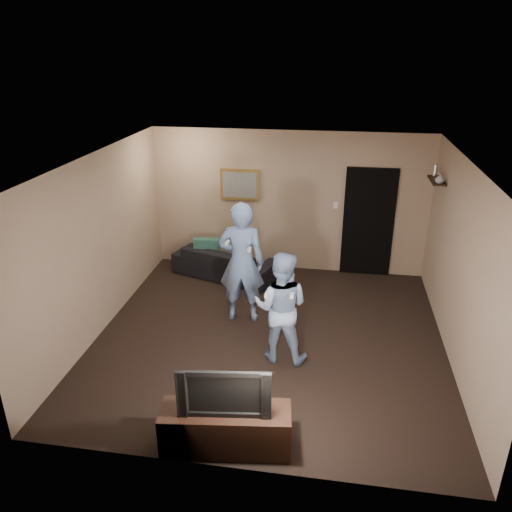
% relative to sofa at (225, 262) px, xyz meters
% --- Properties ---
extents(ground, '(5.00, 5.00, 0.00)m').
position_rel_sofa_xyz_m(ground, '(1.09, -1.95, -0.28)').
color(ground, black).
rests_on(ground, ground).
extents(ceiling, '(5.00, 5.00, 0.04)m').
position_rel_sofa_xyz_m(ceiling, '(1.09, -1.95, 2.32)').
color(ceiling, silver).
rests_on(ceiling, wall_back).
extents(wall_back, '(5.00, 0.04, 2.60)m').
position_rel_sofa_xyz_m(wall_back, '(1.09, 0.55, 1.02)').
color(wall_back, tan).
rests_on(wall_back, ground).
extents(wall_front, '(5.00, 0.04, 2.60)m').
position_rel_sofa_xyz_m(wall_front, '(1.09, -4.45, 1.02)').
color(wall_front, tan).
rests_on(wall_front, ground).
extents(wall_left, '(0.04, 5.00, 2.60)m').
position_rel_sofa_xyz_m(wall_left, '(-1.41, -1.95, 1.02)').
color(wall_left, tan).
rests_on(wall_left, ground).
extents(wall_right, '(0.04, 5.00, 2.60)m').
position_rel_sofa_xyz_m(wall_right, '(3.59, -1.95, 1.02)').
color(wall_right, tan).
rests_on(wall_right, ground).
extents(sofa, '(2.04, 1.31, 0.55)m').
position_rel_sofa_xyz_m(sofa, '(0.00, 0.00, 0.00)').
color(sofa, black).
rests_on(sofa, ground).
extents(throw_pillow, '(0.47, 0.20, 0.46)m').
position_rel_sofa_xyz_m(throw_pillow, '(-0.34, 0.00, 0.20)').
color(throw_pillow, '#184941').
rests_on(throw_pillow, sofa).
extents(painting_frame, '(0.72, 0.05, 0.57)m').
position_rel_sofa_xyz_m(painting_frame, '(0.19, 0.53, 1.32)').
color(painting_frame, olive).
rests_on(painting_frame, wall_back).
extents(painting_canvas, '(0.62, 0.01, 0.47)m').
position_rel_sofa_xyz_m(painting_canvas, '(0.19, 0.50, 1.32)').
color(painting_canvas, slate).
rests_on(painting_canvas, painting_frame).
extents(doorway, '(0.90, 0.06, 2.00)m').
position_rel_sofa_xyz_m(doorway, '(2.54, 0.52, 0.72)').
color(doorway, black).
rests_on(doorway, ground).
extents(light_switch, '(0.08, 0.02, 0.12)m').
position_rel_sofa_xyz_m(light_switch, '(1.94, 0.53, 1.02)').
color(light_switch, silver).
rests_on(light_switch, wall_back).
extents(wall_shelf, '(0.20, 0.60, 0.03)m').
position_rel_sofa_xyz_m(wall_shelf, '(3.48, -0.15, 1.71)').
color(wall_shelf, black).
rests_on(wall_shelf, wall_right).
extents(shelf_vase, '(0.17, 0.17, 0.14)m').
position_rel_sofa_xyz_m(shelf_vase, '(3.48, -0.36, 1.80)').
color(shelf_vase, '#A4A4A8').
rests_on(shelf_vase, wall_shelf).
extents(shelf_figurine, '(0.06, 0.06, 0.18)m').
position_rel_sofa_xyz_m(shelf_figurine, '(3.48, 0.08, 1.82)').
color(shelf_figurine, silver).
rests_on(shelf_figurine, wall_shelf).
extents(tv_console, '(1.40, 0.60, 0.49)m').
position_rel_sofa_xyz_m(tv_console, '(0.93, -4.18, -0.03)').
color(tv_console, black).
rests_on(tv_console, ground).
extents(television, '(0.96, 0.24, 0.55)m').
position_rel_sofa_xyz_m(television, '(0.93, -4.18, 0.49)').
color(television, black).
rests_on(television, tv_console).
extents(wii_player_left, '(0.72, 0.54, 1.89)m').
position_rel_sofa_xyz_m(wii_player_left, '(0.59, -1.46, 0.67)').
color(wii_player_left, '#7090C3').
rests_on(wii_player_left, ground).
extents(wii_player_right, '(0.79, 0.64, 1.55)m').
position_rel_sofa_xyz_m(wii_player_right, '(1.30, -2.43, 0.50)').
color(wii_player_right, '#92ADD4').
rests_on(wii_player_right, ground).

